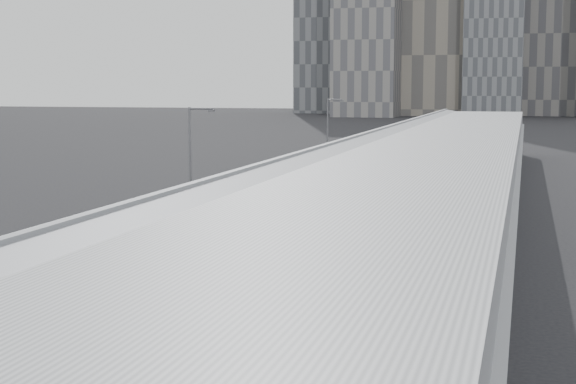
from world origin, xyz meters
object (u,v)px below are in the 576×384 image
at_px(bus_2, 180,265).
at_px(street_lamp_near, 192,162).
at_px(street_lamp_far, 329,131).
at_px(suv, 368,152).
at_px(bus_1, 69,319).
at_px(bus_6, 371,168).
at_px(bus_7, 382,158).
at_px(bus_4, 305,195).
at_px(shipping_container, 336,156).
at_px(bus_8, 402,149).
at_px(bus_3, 253,224).
at_px(bus_5, 343,178).

relative_size(bus_2, street_lamp_near, 1.48).
relative_size(street_lamp_near, street_lamp_far, 1.00).
bearing_deg(suv, bus_1, -83.43).
xyz_separation_m(bus_6, street_lamp_far, (-6.15, 5.22, 3.83)).
relative_size(street_lamp_far, suv, 1.83).
bearing_deg(bus_1, bus_7, 89.91).
bearing_deg(bus_2, bus_7, 85.78).
relative_size(bus_4, shipping_container, 2.45).
bearing_deg(bus_6, street_lamp_near, -103.94).
relative_size(bus_1, street_lamp_near, 1.37).
xyz_separation_m(bus_7, street_lamp_far, (-5.56, -6.52, 3.71)).
height_order(bus_8, shipping_container, bus_8).
distance_m(bus_1, suv, 102.75).
height_order(bus_3, bus_6, bus_3).
height_order(bus_2, street_lamp_far, street_lamp_far).
distance_m(bus_2, bus_7, 69.86).
distance_m(bus_1, bus_3, 24.76).
xyz_separation_m(bus_4, street_lamp_far, (-5.30, 33.30, 3.68)).
distance_m(street_lamp_near, shipping_container, 59.29).
height_order(bus_1, suv, bus_1).
bearing_deg(bus_4, bus_7, 92.02).
relative_size(bus_3, bus_6, 1.08).
height_order(shipping_container, suv, shipping_container).
relative_size(bus_3, bus_8, 0.98).
distance_m(bus_4, bus_6, 28.09).
height_order(bus_5, shipping_container, bus_5).
xyz_separation_m(bus_3, bus_6, (0.45, 44.14, -0.13)).
xyz_separation_m(bus_1, bus_6, (0.52, 68.89, -0.04)).
bearing_deg(bus_2, street_lamp_far, 90.83).
bearing_deg(street_lamp_far, street_lamp_near, -90.30).
bearing_deg(bus_3, bus_1, -94.29).
bearing_deg(shipping_container, street_lamp_near, -108.02).
height_order(bus_1, bus_8, bus_8).
height_order(bus_7, suv, bus_7).
relative_size(street_lamp_near, shipping_container, 1.67).
bearing_deg(street_lamp_near, bus_8, 84.99).
height_order(bus_3, bus_5, bus_5).
bearing_deg(bus_1, shipping_container, 94.87).
relative_size(bus_1, bus_4, 0.93).
height_order(bus_4, bus_7, bus_4).
relative_size(bus_2, suv, 2.73).
distance_m(bus_1, shipping_container, 88.35).
bearing_deg(suv, bus_7, -72.18).
height_order(bus_8, street_lamp_far, street_lamp_far).
bearing_deg(bus_3, bus_4, 87.30).
xyz_separation_m(bus_7, street_lamp_near, (-5.80, -51.73, 3.73)).
distance_m(bus_3, bus_5, 30.23).
distance_m(bus_2, bus_8, 86.66).
bearing_deg(bus_6, bus_7, 88.02).
bearing_deg(bus_7, bus_6, -86.80).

